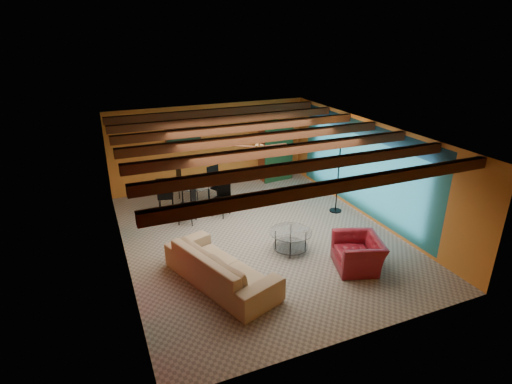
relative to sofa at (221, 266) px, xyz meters
name	(u,v)px	position (x,y,z in m)	size (l,w,h in m)	color
room	(257,146)	(1.52, 1.66, 1.97)	(6.52, 8.01, 2.71)	gray
sofa	(221,266)	(0.00, 0.00, 0.00)	(2.70, 1.06, 0.79)	tan
armchair	(358,253)	(2.97, -0.61, -0.04)	(1.09, 0.95, 0.71)	maroon
coffee_table	(290,241)	(1.93, 0.62, -0.14)	(1.00, 1.00, 0.51)	white
dining_table	(195,192)	(0.47, 3.74, 0.17)	(2.15, 2.15, 1.12)	white
armoire	(275,153)	(3.72, 5.25, 0.54)	(1.06, 0.52, 1.86)	brown
floor_lamp	(338,177)	(4.17, 2.10, 0.67)	(0.44, 0.44, 2.13)	black
ceiling_fan	(259,147)	(1.52, 1.55, 1.97)	(1.50, 1.50, 0.44)	#472614
painting	(183,140)	(0.62, 5.51, 1.26)	(1.05, 0.03, 0.65)	black
potted_plant	(276,119)	(3.72, 5.25, 1.70)	(0.42, 0.36, 0.46)	#26661E
vase	(194,170)	(0.47, 3.74, 0.83)	(0.19, 0.19, 0.20)	orange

